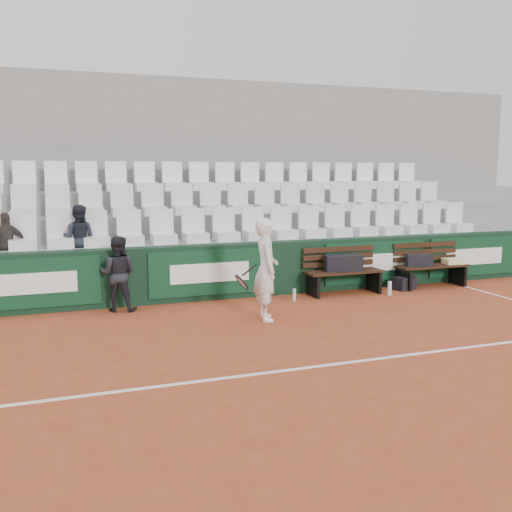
{
  "coord_description": "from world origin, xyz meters",
  "views": [
    {
      "loc": [
        -2.81,
        -5.91,
        2.31
      ],
      "look_at": [
        0.17,
        2.4,
        1.0
      ],
      "focal_mm": 40.0,
      "sensor_mm": 36.0,
      "label": 1
    }
  ],
  "objects_px": {
    "bench_left": "(344,282)",
    "sports_bag_left": "(343,263)",
    "sports_bag_ground": "(405,283)",
    "spectator_c": "(78,213)",
    "sports_bag_right": "(419,260)",
    "spectator_b": "(6,218)",
    "tennis_player": "(266,269)",
    "water_bottle_near": "(294,295)",
    "ball_kid": "(118,274)",
    "bench_right": "(431,276)",
    "water_bottle_far": "(390,288)"
  },
  "relations": [
    {
      "from": "bench_left",
      "to": "sports_bag_left",
      "type": "relative_size",
      "value": 2.17
    },
    {
      "from": "sports_bag_ground",
      "to": "spectator_c",
      "type": "xyz_separation_m",
      "value": [
        -6.07,
        1.01,
        1.47
      ]
    },
    {
      "from": "sports_bag_right",
      "to": "spectator_b",
      "type": "xyz_separation_m",
      "value": [
        -7.56,
        0.98,
        0.98
      ]
    },
    {
      "from": "tennis_player",
      "to": "spectator_b",
      "type": "height_order",
      "value": "spectator_b"
    },
    {
      "from": "water_bottle_near",
      "to": "sports_bag_ground",
      "type": "bearing_deg",
      "value": 4.25
    },
    {
      "from": "sports_bag_ground",
      "to": "spectator_c",
      "type": "relative_size",
      "value": 0.35
    },
    {
      "from": "sports_bag_right",
      "to": "water_bottle_near",
      "type": "relative_size",
      "value": 2.22
    },
    {
      "from": "tennis_player",
      "to": "sports_bag_ground",
      "type": "bearing_deg",
      "value": 19.59
    },
    {
      "from": "tennis_player",
      "to": "ball_kid",
      "type": "distance_m",
      "value": 2.52
    },
    {
      "from": "sports_bag_left",
      "to": "spectator_c",
      "type": "height_order",
      "value": "spectator_c"
    },
    {
      "from": "bench_right",
      "to": "spectator_c",
      "type": "height_order",
      "value": "spectator_c"
    },
    {
      "from": "spectator_b",
      "to": "spectator_c",
      "type": "xyz_separation_m",
      "value": [
        1.16,
        0.0,
        0.05
      ]
    },
    {
      "from": "spectator_c",
      "to": "sports_bag_ground",
      "type": "bearing_deg",
      "value": -168.22
    },
    {
      "from": "bench_left",
      "to": "sports_bag_right",
      "type": "relative_size",
      "value": 3.01
    },
    {
      "from": "sports_bag_left",
      "to": "ball_kid",
      "type": "bearing_deg",
      "value": 178.67
    },
    {
      "from": "sports_bag_left",
      "to": "sports_bag_right",
      "type": "relative_size",
      "value": 1.39
    },
    {
      "from": "tennis_player",
      "to": "ball_kid",
      "type": "bearing_deg",
      "value": 147.38
    },
    {
      "from": "water_bottle_near",
      "to": "spectator_c",
      "type": "xyz_separation_m",
      "value": [
        -3.61,
        1.2,
        1.48
      ]
    },
    {
      "from": "sports_bag_left",
      "to": "water_bottle_far",
      "type": "xyz_separation_m",
      "value": [
        0.78,
        -0.4,
        -0.47
      ]
    },
    {
      "from": "ball_kid",
      "to": "bench_right",
      "type": "bearing_deg",
      "value": -161.06
    },
    {
      "from": "bench_right",
      "to": "ball_kid",
      "type": "height_order",
      "value": "ball_kid"
    },
    {
      "from": "sports_bag_ground",
      "to": "tennis_player",
      "type": "relative_size",
      "value": 0.26
    },
    {
      "from": "bench_right",
      "to": "sports_bag_left",
      "type": "xyz_separation_m",
      "value": [
        -2.01,
        -0.0,
        0.37
      ]
    },
    {
      "from": "water_bottle_near",
      "to": "spectator_c",
      "type": "bearing_deg",
      "value": 161.67
    },
    {
      "from": "sports_bag_left",
      "to": "bench_left",
      "type": "bearing_deg",
      "value": -16.06
    },
    {
      "from": "bench_right",
      "to": "sports_bag_left",
      "type": "bearing_deg",
      "value": -179.96
    },
    {
      "from": "sports_bag_right",
      "to": "spectator_c",
      "type": "bearing_deg",
      "value": 171.25
    },
    {
      "from": "spectator_b",
      "to": "sports_bag_right",
      "type": "bearing_deg",
      "value": 154.97
    },
    {
      "from": "bench_left",
      "to": "sports_bag_ground",
      "type": "xyz_separation_m",
      "value": [
        1.33,
        -0.04,
        -0.1
      ]
    },
    {
      "from": "bench_left",
      "to": "sports_bag_right",
      "type": "xyz_separation_m",
      "value": [
        1.66,
        -0.02,
        0.34
      ]
    },
    {
      "from": "ball_kid",
      "to": "spectator_b",
      "type": "xyz_separation_m",
      "value": [
        -1.72,
        0.87,
        0.91
      ]
    },
    {
      "from": "sports_bag_left",
      "to": "water_bottle_near",
      "type": "height_order",
      "value": "sports_bag_left"
    },
    {
      "from": "water_bottle_near",
      "to": "bench_right",
      "type": "bearing_deg",
      "value": 4.32
    },
    {
      "from": "sports_bag_left",
      "to": "spectator_b",
      "type": "xyz_separation_m",
      "value": [
        -5.88,
        0.96,
        0.94
      ]
    },
    {
      "from": "bench_right",
      "to": "tennis_player",
      "type": "relative_size",
      "value": 0.93
    },
    {
      "from": "water_bottle_far",
      "to": "sports_bag_ground",
      "type": "bearing_deg",
      "value": 31.32
    },
    {
      "from": "sports_bag_right",
      "to": "tennis_player",
      "type": "distance_m",
      "value": 3.93
    },
    {
      "from": "sports_bag_left",
      "to": "spectator_b",
      "type": "relative_size",
      "value": 0.64
    },
    {
      "from": "sports_bag_left",
      "to": "spectator_c",
      "type": "distance_m",
      "value": 4.91
    },
    {
      "from": "bench_right",
      "to": "water_bottle_far",
      "type": "bearing_deg",
      "value": -161.92
    },
    {
      "from": "water_bottle_far",
      "to": "spectator_b",
      "type": "relative_size",
      "value": 0.25
    },
    {
      "from": "spectator_c",
      "to": "ball_kid",
      "type": "bearing_deg",
      "value": 144.0
    },
    {
      "from": "sports_bag_ground",
      "to": "tennis_player",
      "type": "distance_m",
      "value": 3.66
    },
    {
      "from": "bench_right",
      "to": "sports_bag_left",
      "type": "distance_m",
      "value": 2.04
    },
    {
      "from": "sports_bag_right",
      "to": "ball_kid",
      "type": "distance_m",
      "value": 5.84
    },
    {
      "from": "sports_bag_left",
      "to": "sports_bag_ground",
      "type": "distance_m",
      "value": 1.43
    },
    {
      "from": "bench_left",
      "to": "water_bottle_far",
      "type": "relative_size",
      "value": 5.63
    },
    {
      "from": "tennis_player",
      "to": "ball_kid",
      "type": "xyz_separation_m",
      "value": [
        -2.12,
        1.36,
        -0.17
      ]
    },
    {
      "from": "sports_bag_right",
      "to": "sports_bag_ground",
      "type": "distance_m",
      "value": 0.55
    },
    {
      "from": "water_bottle_far",
      "to": "spectator_b",
      "type": "distance_m",
      "value": 6.94
    }
  ]
}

